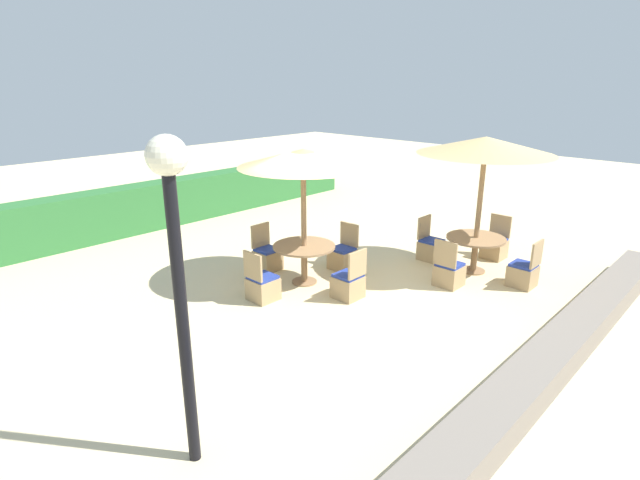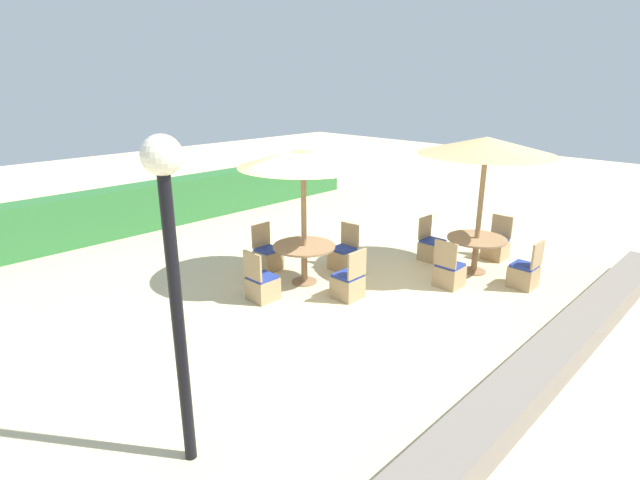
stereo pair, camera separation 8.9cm
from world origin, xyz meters
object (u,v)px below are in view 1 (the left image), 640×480
object	(u,v)px
round_table_front_right	(475,244)
patio_chair_center_east	(343,256)
round_table_center	(304,252)
patio_chair_front_right_south	(524,273)
patio_chair_front_right_west	(449,273)
patio_chair_front_right_north	(431,248)
patio_chair_front_right_east	(494,246)
patio_chair_center_west	(262,286)
patio_chair_center_south	(349,284)
parasol_front_right	(486,146)
parasol_center	(303,159)
patio_chair_center_north	(267,257)
lamp_post	(175,244)

from	to	relation	value
round_table_front_right	patio_chair_center_east	bearing A→B (deg)	129.64
round_table_center	patio_chair_center_east	size ratio (longest dim) A/B	1.27
patio_chair_front_right_south	round_table_center	size ratio (longest dim) A/B	0.79
patio_chair_front_right_west	round_table_center	world-z (taller)	patio_chair_front_right_west
patio_chair_center_east	patio_chair_front_right_north	bearing A→B (deg)	-120.84
patio_chair_front_right_east	patio_chair_front_right_south	xyz separation A→B (m)	(-1.12, -1.09, 0.00)
patio_chair_front_right_north	patio_chair_center_east	xyz separation A→B (m)	(-1.71, 1.02, 0.00)
patio_chair_front_right_south	patio_chair_center_east	bearing A→B (deg)	117.93
round_table_center	patio_chair_center_west	size ratio (longest dim) A/B	1.27
round_table_center	patio_chair_center_south	xyz separation A→B (m)	(0.05, -1.07, -0.35)
round_table_front_right	patio_chair_front_right_west	world-z (taller)	patio_chair_front_right_west
patio_chair_center_east	parasol_front_right	bearing A→B (deg)	-140.36
patio_chair_front_right_south	parasol_center	world-z (taller)	parasol_center
patio_chair_front_right_south	patio_chair_center_north	size ratio (longest dim) A/B	1.00
round_table_front_right	patio_chair_front_right_west	bearing A→B (deg)	-179.84
lamp_post	round_table_center	bearing A→B (deg)	31.36
patio_chair_center_north	patio_chair_front_right_south	bearing A→B (deg)	123.25
parasol_center	patio_chair_center_east	bearing A→B (deg)	-2.52
parasol_center	patio_chair_center_west	bearing A→B (deg)	-178.99
patio_chair_center_east	lamp_post	bearing A→B (deg)	115.31
lamp_post	patio_chair_front_right_west	bearing A→B (deg)	3.83
lamp_post	patio_chair_front_right_south	bearing A→B (deg)	-5.42
parasol_center	patio_chair_front_right_west	bearing A→B (deg)	-49.90
patio_chair_center_north	patio_chair_center_east	distance (m)	1.56
patio_chair_center_north	patio_chair_center_west	bearing A→B (deg)	45.85
patio_chair_front_right_south	patio_chair_front_right_west	bearing A→B (deg)	132.48
parasol_center	patio_chair_center_south	xyz separation A→B (m)	(0.05, -1.07, -2.12)
round_table_center	patio_chair_center_north	distance (m)	1.11
patio_chair_center_south	round_table_center	bearing A→B (deg)	92.66
parasol_center	round_table_center	bearing A→B (deg)	0.00
patio_chair_front_right_south	round_table_center	xyz separation A→B (m)	(-2.71, 3.12, 0.35)
round_table_center	patio_chair_center_north	bearing A→B (deg)	91.59
patio_chair_front_right_south	patio_chair_center_west	bearing A→B (deg)	140.54
lamp_post	parasol_front_right	distance (m)	6.85
patio_chair_front_right_south	patio_chair_center_south	xyz separation A→B (m)	(-2.66, 2.06, 0.00)
patio_chair_center_south	patio_chair_front_right_south	bearing A→B (deg)	-37.73
patio_chair_center_north	patio_chair_front_right_north	bearing A→B (deg)	143.06
round_table_front_right	patio_chair_center_south	size ratio (longest dim) A/B	1.25
patio_chair_front_right_west	patio_chair_center_east	distance (m)	2.16
lamp_post	patio_chair_front_right_north	distance (m)	7.30
patio_chair_front_right_north	patio_chair_center_north	xyz separation A→B (m)	(-2.81, 2.12, 0.00)
parasol_front_right	patio_chair_center_north	world-z (taller)	parasol_front_right
patio_chair_front_right_west	parasol_center	distance (m)	3.46
parasol_front_right	patio_chair_front_right_east	distance (m)	2.51
parasol_front_right	round_table_center	world-z (taller)	parasol_front_right
parasol_front_right	patio_chair_front_right_north	bearing A→B (deg)	88.98
round_table_center	patio_chair_center_north	world-z (taller)	patio_chair_center_north
patio_chair_front_right_east	patio_chair_center_west	bearing A→B (deg)	67.64
parasol_front_right	patio_chair_center_west	bearing A→B (deg)	151.63
parasol_front_right	patio_chair_front_right_south	distance (m)	2.50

